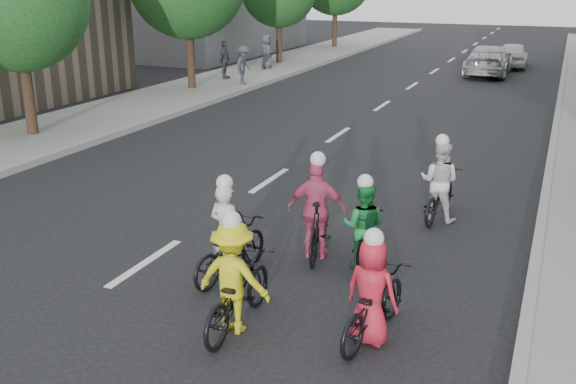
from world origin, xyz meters
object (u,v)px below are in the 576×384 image
Objects in this scene: cyclist_0 at (235,286)px; spectator_2 at (267,52)px; cyclist_1 at (229,244)px; spectator_1 at (225,60)px; cyclist_2 at (364,233)px; cyclist_3 at (318,218)px; follow_car_trail at (513,55)px; follow_car_lead at (489,60)px; spectator_0 at (243,65)px; cyclist_5 at (372,300)px; cyclist_4 at (439,189)px.

cyclist_0 is 1.14× the size of spectator_2.
spectator_1 reaches higher than cyclist_1.
cyclist_2 is 0.86m from cyclist_3.
follow_car_trail is at bearing -93.34° from cyclist_0.
follow_car_lead is at bearing -101.57° from cyclist_3.
cyclist_3 is 17.77m from spectator_0.
spectator_2 is (-10.36, 20.12, 0.30)m from cyclist_3.
spectator_2 is at bearing -67.19° from cyclist_0.
follow_car_trail is 2.26× the size of spectator_1.
follow_car_lead is at bearing -80.30° from spectator_2.
cyclist_1 is 2.22m from cyclist_2.
follow_car_trail is at bearing -96.05° from cyclist_2.
cyclist_0 is at bearing 88.88° from follow_car_lead.
follow_car_lead is at bearing -50.09° from spectator_0.
cyclist_5 is (1.60, -2.22, -0.13)m from cyclist_3.
cyclist_2 is at bearing 88.08° from follow_car_trail.
spectator_1 reaches higher than cyclist_4.
follow_car_trail is at bearing -66.54° from spectator_2.
spectator_0 is (-9.17, 15.22, 0.28)m from cyclist_3.
spectator_1 is at bearing 32.31° from follow_car_lead.
follow_car_lead reaches higher than follow_car_trail.
cyclist_1 is 1.12× the size of spectator_2.
spectator_2 is (-10.19, 22.81, 0.35)m from cyclist_0.
follow_car_lead is 3.02× the size of spectator_0.
cyclist_3 reaches higher than spectator_0.
cyclist_3 reaches higher than follow_car_lead.
follow_car_lead is at bearing -81.07° from cyclist_4.
cyclist_4 reaches higher than cyclist_2.
spectator_0 is (-10.73, 12.58, 0.35)m from cyclist_4.
spectator_0 is at bearing -173.33° from spectator_2.
cyclist_4 is at bearing -152.67° from spectator_2.
cyclist_3 is 1.12× the size of spectator_2.
spectator_2 is at bearing -52.76° from cyclist_5.
cyclist_5 is (0.04, -4.85, -0.05)m from cyclist_4.
spectator_0 is (-10.77, 17.44, 0.40)m from cyclist_5.
follow_car_lead is (-0.78, 23.36, 0.10)m from cyclist_2.
cyclist_1 is 4.72m from cyclist_4.
spectator_1 is at bearing 168.36° from spectator_2.
cyclist_4 is at bearing -109.24° from cyclist_0.
spectator_0 reaches higher than follow_car_lead.
cyclist_1 is 1.02× the size of cyclist_4.
follow_car_trail is 2.29× the size of spectator_2.
cyclist_3 is 1.15× the size of spectator_0.
cyclist_3 is (-0.85, 0.12, 0.08)m from cyclist_2.
spectator_2 reaches higher than cyclist_4.
spectator_2 is (-11.25, -6.60, 0.33)m from follow_car_trail.
spectator_2 is at bearing -57.08° from cyclist_1.
spectator_0 is at bearing -64.57° from cyclist_0.
cyclist_3 is 23.24m from follow_car_lead.
cyclist_4 reaches higher than follow_car_trail.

